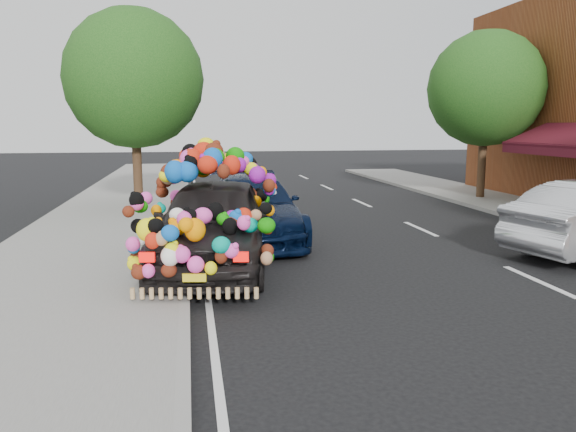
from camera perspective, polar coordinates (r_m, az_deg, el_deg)
name	(u,v)px	position (r m, az deg, el deg)	size (l,w,h in m)	color
ground	(334,292)	(9.08, 4.70, -7.72)	(100.00, 100.00, 0.00)	black
sidewalk	(50,303)	(9.02, -23.05, -8.15)	(4.00, 60.00, 0.12)	gray
kerb	(185,296)	(8.78, -10.44, -7.99)	(0.15, 60.00, 0.13)	gray
lane_markings	(538,281)	(10.56, 24.07, -6.05)	(6.00, 50.00, 0.01)	silver
tree_near_sidewalk	(134,79)	(18.02, -15.41, 13.28)	(4.20, 4.20, 6.13)	#332114
tree_far_b	(486,89)	(21.09, 19.46, 12.08)	(4.00, 4.00, 5.90)	#332114
plush_art_car	(214,204)	(10.46, -7.56, 1.21)	(3.12, 5.41, 2.32)	black
navy_sedan	(252,208)	(13.12, -3.70, 0.83)	(2.06, 5.06, 1.47)	black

